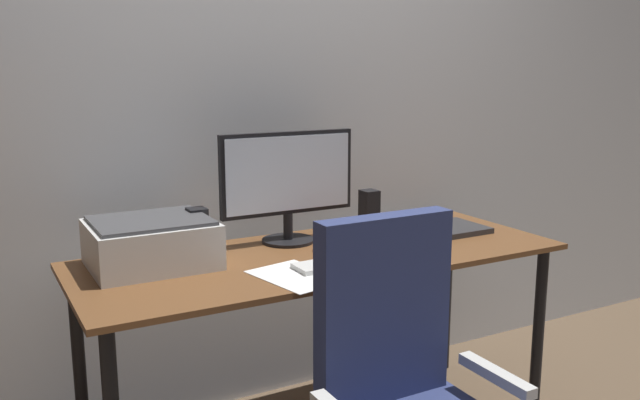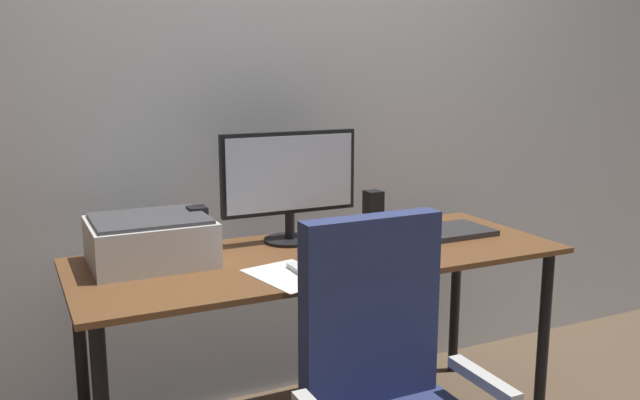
# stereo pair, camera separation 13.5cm
# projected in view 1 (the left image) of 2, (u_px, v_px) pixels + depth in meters

# --- Properties ---
(back_wall) EXTENTS (6.40, 0.10, 2.60)m
(back_wall) POSITION_uv_depth(u_px,v_px,m) (262.00, 91.00, 2.73)
(back_wall) COLOR silver
(back_wall) RESTS_ON ground
(desk) EXTENTS (1.75, 0.68, 0.74)m
(desk) POSITION_uv_depth(u_px,v_px,m) (322.00, 274.00, 2.42)
(desk) COLOR brown
(desk) RESTS_ON ground
(monitor) EXTENTS (0.54, 0.20, 0.42)m
(monitor) POSITION_uv_depth(u_px,v_px,m) (288.00, 180.00, 2.50)
(monitor) COLOR black
(monitor) RESTS_ON desk
(keyboard) EXTENTS (0.29, 0.11, 0.02)m
(keyboard) POSITION_uv_depth(u_px,v_px,m) (336.00, 264.00, 2.24)
(keyboard) COLOR silver
(keyboard) RESTS_ON desk
(mouse) EXTENTS (0.07, 0.11, 0.03)m
(mouse) POSITION_uv_depth(u_px,v_px,m) (383.00, 253.00, 2.34)
(mouse) COLOR black
(mouse) RESTS_ON desk
(coffee_mug) EXTENTS (0.09, 0.08, 0.09)m
(coffee_mug) POSITION_uv_depth(u_px,v_px,m) (332.00, 238.00, 2.43)
(coffee_mug) COLOR #B72D28
(coffee_mug) RESTS_ON desk
(laptop) EXTENTS (0.32, 0.23, 0.02)m
(laptop) POSITION_uv_depth(u_px,v_px,m) (444.00, 229.00, 2.70)
(laptop) COLOR #2D2D30
(laptop) RESTS_ON desk
(speaker_left) EXTENTS (0.06, 0.07, 0.17)m
(speaker_left) POSITION_uv_depth(u_px,v_px,m) (198.00, 232.00, 2.36)
(speaker_left) COLOR black
(speaker_left) RESTS_ON desk
(speaker_right) EXTENTS (0.06, 0.07, 0.17)m
(speaker_right) POSITION_uv_depth(u_px,v_px,m) (369.00, 211.00, 2.70)
(speaker_right) COLOR black
(speaker_right) RESTS_ON desk
(printer) EXTENTS (0.40, 0.34, 0.16)m
(printer) POSITION_uv_depth(u_px,v_px,m) (151.00, 243.00, 2.23)
(printer) COLOR silver
(printer) RESTS_ON desk
(paper_sheet) EXTENTS (0.26, 0.33, 0.00)m
(paper_sheet) POSITION_uv_depth(u_px,v_px,m) (297.00, 276.00, 2.13)
(paper_sheet) COLOR white
(paper_sheet) RESTS_ON desk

